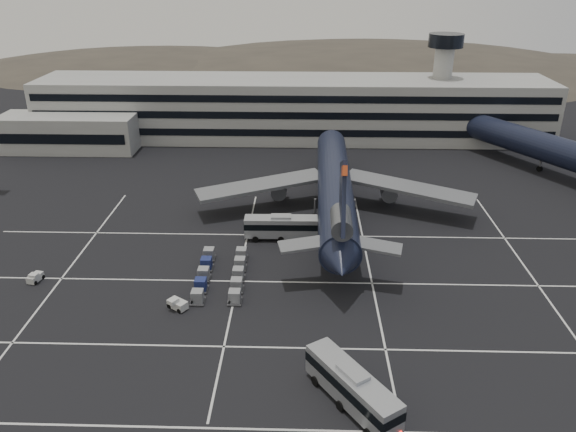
{
  "coord_description": "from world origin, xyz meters",
  "views": [
    {
      "loc": [
        2.66,
        -60.64,
        39.37
      ],
      "look_at": [
        0.45,
        14.37,
        5.0
      ],
      "focal_mm": 35.0,
      "sensor_mm": 36.0,
      "label": 1
    }
  ],
  "objects_px": {
    "tug_a": "(35,277)",
    "uld_cluster": "(221,274)",
    "bus_far": "(281,226)",
    "trijet_main": "(335,187)",
    "bus_near": "(352,386)"
  },
  "relations": [
    {
      "from": "trijet_main",
      "to": "uld_cluster",
      "type": "xyz_separation_m",
      "value": [
        -16.15,
        -21.06,
        -4.4
      ]
    },
    {
      "from": "bus_near",
      "to": "tug_a",
      "type": "height_order",
      "value": "bus_near"
    },
    {
      "from": "tug_a",
      "to": "uld_cluster",
      "type": "bearing_deg",
      "value": 16.18
    },
    {
      "from": "bus_near",
      "to": "bus_far",
      "type": "relative_size",
      "value": 1.01
    },
    {
      "from": "bus_far",
      "to": "uld_cluster",
      "type": "relative_size",
      "value": 0.84
    },
    {
      "from": "bus_near",
      "to": "tug_a",
      "type": "xyz_separation_m",
      "value": [
        -40.73,
        21.73,
        -1.67
      ]
    },
    {
      "from": "tug_a",
      "to": "uld_cluster",
      "type": "relative_size",
      "value": 0.18
    },
    {
      "from": "uld_cluster",
      "to": "bus_near",
      "type": "bearing_deg",
      "value": -55.43
    },
    {
      "from": "trijet_main",
      "to": "bus_far",
      "type": "relative_size",
      "value": 5.12
    },
    {
      "from": "trijet_main",
      "to": "uld_cluster",
      "type": "bearing_deg",
      "value": -126.53
    },
    {
      "from": "uld_cluster",
      "to": "tug_a",
      "type": "bearing_deg",
      "value": -177.12
    },
    {
      "from": "tug_a",
      "to": "uld_cluster",
      "type": "height_order",
      "value": "uld_cluster"
    },
    {
      "from": "trijet_main",
      "to": "bus_far",
      "type": "bearing_deg",
      "value": -133.63
    },
    {
      "from": "tug_a",
      "to": "uld_cluster",
      "type": "xyz_separation_m",
      "value": [
        24.9,
        1.25,
        0.23
      ]
    },
    {
      "from": "trijet_main",
      "to": "bus_near",
      "type": "relative_size",
      "value": 5.08
    }
  ]
}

